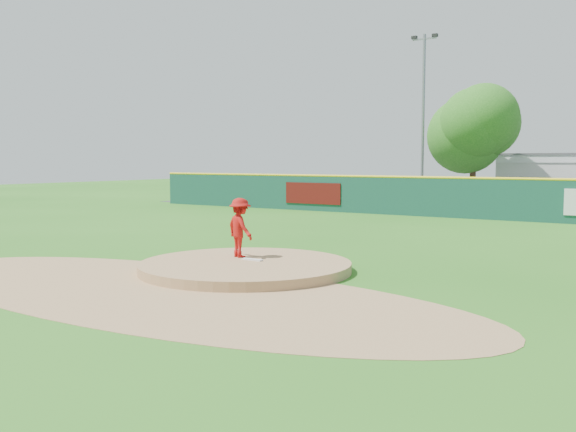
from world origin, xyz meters
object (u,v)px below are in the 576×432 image
Objects in this scene: deciduous_tree at (474,132)px; light_pole_left at (423,111)px; pitcher at (240,228)px; playground_slide at (245,190)px.

deciduous_tree is 4.72m from light_pole_left.
deciduous_tree reaches higher than pitcher.
light_pole_left is at bearing 153.43° from deciduous_tree.
light_pole_left is (-4.00, 2.00, 1.50)m from deciduous_tree.
light_pole_left is (10.48, 5.52, 5.17)m from playground_slide.
pitcher is at bearing -78.50° from light_pole_left.
deciduous_tree is 0.67× the size of light_pole_left.
pitcher is at bearing -52.80° from playground_slide.
light_pole_left reaches higher than deciduous_tree.
light_pole_left is at bearing 27.76° from playground_slide.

